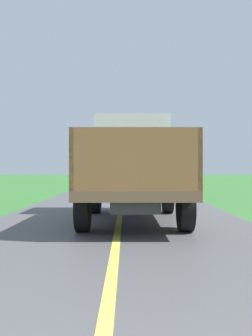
{
  "coord_description": "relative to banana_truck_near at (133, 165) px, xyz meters",
  "views": [
    {
      "loc": [
        0.17,
        -0.61,
        1.35
      ],
      "look_at": [
        0.16,
        11.95,
        1.4
      ],
      "focal_mm": 41.53,
      "sensor_mm": 36.0,
      "label": 1
    }
  ],
  "objects": [
    {
      "name": "banana_truck_near",
      "position": [
        0.0,
        0.0,
        0.0
      ],
      "size": [
        2.38,
        5.82,
        2.8
      ],
      "color": "#2D2D30",
      "rests_on": "road_surface"
    }
  ]
}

